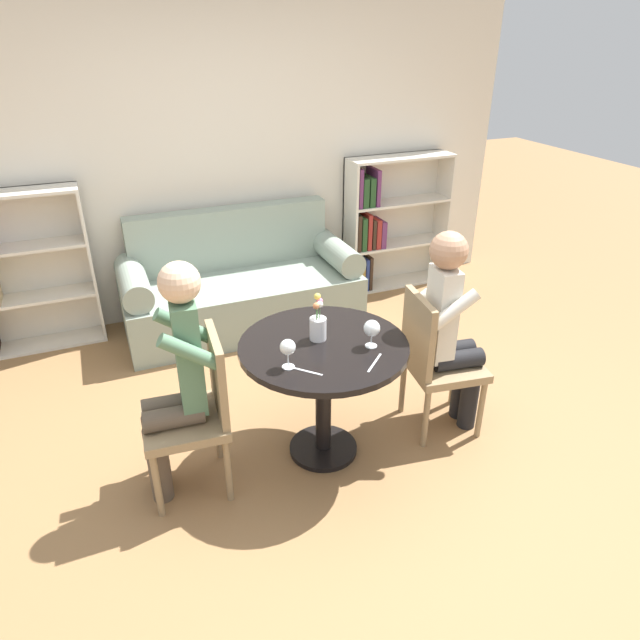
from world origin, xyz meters
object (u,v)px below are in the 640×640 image
person_left (176,379)px  wine_glass_left (288,348)px  chair_left (198,408)px  wine_glass_right (372,329)px  bookshelf_left (4,274)px  person_right (452,328)px  chair_right (434,358)px  bookshelf_right (383,224)px  couch (241,289)px  flower_vase (318,324)px

person_left → wine_glass_left: (0.53, -0.17, 0.15)m
chair_left → wine_glass_right: chair_left is taller
bookshelf_left → person_right: 3.25m
chair_right → person_left: (-1.48, 0.05, 0.19)m
person_right → person_left: bearing=95.2°
bookshelf_right → person_right: (-0.67, -2.08, 0.09)m
couch → bookshelf_right: bookshelf_right is taller
bookshelf_left → bookshelf_right: size_ratio=1.00×
bookshelf_right → wine_glass_right: bookshelf_right is taller
wine_glass_left → wine_glass_right: wine_glass_left is taller
person_left → flower_vase: person_left is taller
chair_left → wine_glass_right: 0.99m
flower_vase → wine_glass_right: bearing=-38.0°
bookshelf_left → chair_right: size_ratio=1.35×
chair_left → flower_vase: size_ratio=3.45×
person_left → flower_vase: 0.79m
person_left → person_right: person_left is taller
chair_right → flower_vase: 0.78m
flower_vase → person_right: bearing=-8.0°
chair_right → flower_vase: size_ratio=3.45×
person_left → wine_glass_right: size_ratio=8.53×
chair_left → chair_right: (1.40, -0.04, 0.00)m
chair_right → person_left: person_left is taller
couch → person_left: 1.95m
couch → wine_glass_right: couch is taller
chair_left → wine_glass_left: (0.45, -0.16, 0.34)m
chair_right → chair_left: bearing=96.2°
bookshelf_right → flower_vase: 2.46m
person_right → wine_glass_left: bearing=103.3°
bookshelf_right → wine_glass_left: size_ratio=7.81×
wine_glass_right → flower_vase: bearing=142.0°
person_left → wine_glass_left: 0.58m
chair_right → wine_glass_right: size_ratio=5.90×
couch → person_right: 2.01m
bookshelf_left → bookshelf_right: (3.16, 0.00, -0.01)m
person_right → flower_vase: person_right is taller
couch → person_right: person_right is taller
person_right → flower_vase: 0.81m
bookshelf_left → wine_glass_right: bearing=-48.1°
couch → wine_glass_left: couch is taller
couch → wine_glass_left: (-0.25, -1.91, 0.53)m
bookshelf_left → wine_glass_left: size_ratio=7.81×
couch → bookshelf_left: size_ratio=1.54×
bookshelf_left → person_right: bearing=-39.9°
chair_right → flower_vase: (-0.71, 0.09, 0.32)m
person_left → person_right: bearing=91.8°
person_left → wine_glass_left: size_ratio=8.34×
chair_right → person_right: 0.21m
bookshelf_right → wine_glass_right: size_ratio=7.99×
person_right → flower_vase: (-0.79, 0.11, 0.13)m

